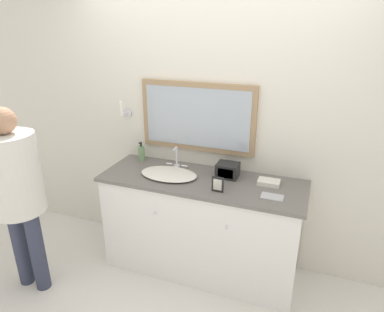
% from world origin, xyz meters
% --- Properties ---
extents(ground_plane, '(14.00, 14.00, 0.00)m').
position_xyz_m(ground_plane, '(0.00, 0.00, 0.00)').
color(ground_plane, silver).
extents(wall_back, '(8.00, 0.18, 2.55)m').
position_xyz_m(wall_back, '(-0.00, 0.65, 1.28)').
color(wall_back, silver).
rests_on(wall_back, ground_plane).
extents(vanity_counter, '(1.74, 0.61, 0.91)m').
position_xyz_m(vanity_counter, '(0.00, 0.32, 0.46)').
color(vanity_counter, white).
rests_on(vanity_counter, ground_plane).
extents(sink_basin, '(0.50, 0.37, 0.21)m').
position_xyz_m(sink_basin, '(-0.29, 0.30, 0.93)').
color(sink_basin, silver).
rests_on(sink_basin, vanity_counter).
extents(soap_bottle, '(0.06, 0.06, 0.19)m').
position_xyz_m(soap_bottle, '(-0.68, 0.52, 0.99)').
color(soap_bottle, '#709966').
rests_on(soap_bottle, vanity_counter).
extents(appliance_box, '(0.18, 0.15, 0.12)m').
position_xyz_m(appliance_box, '(0.19, 0.45, 0.97)').
color(appliance_box, black).
rests_on(appliance_box, vanity_counter).
extents(picture_frame, '(0.09, 0.01, 0.13)m').
position_xyz_m(picture_frame, '(0.19, 0.15, 0.98)').
color(picture_frame, black).
rests_on(picture_frame, vanity_counter).
extents(hand_towel_near_sink, '(0.18, 0.12, 0.04)m').
position_xyz_m(hand_towel_near_sink, '(0.55, 0.42, 0.93)').
color(hand_towel_near_sink, silver).
rests_on(hand_towel_near_sink, vanity_counter).
extents(metal_tray, '(0.17, 0.11, 0.01)m').
position_xyz_m(metal_tray, '(0.60, 0.21, 0.92)').
color(metal_tray, '#ADADB2').
rests_on(metal_tray, vanity_counter).
extents(person, '(0.40, 0.40, 1.59)m').
position_xyz_m(person, '(-1.29, -0.40, 0.98)').
color(person, '#33384C').
rests_on(person, ground_plane).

